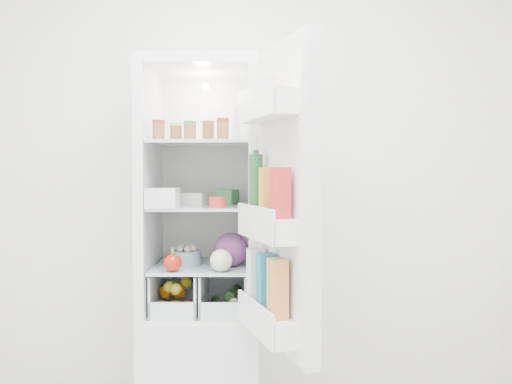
{
  "coord_description": "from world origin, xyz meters",
  "views": [
    {
      "loc": [
        0.11,
        -1.77,
        1.23
      ],
      "look_at": [
        0.08,
        0.95,
        1.14
      ],
      "focal_mm": 40.0,
      "sensor_mm": 36.0,
      "label": 1
    }
  ],
  "objects_px": {
    "refrigerator": "(203,278)",
    "red_cabbage": "(231,249)",
    "mushroom_bowl": "(186,258)",
    "fridge_door": "(280,205)"
  },
  "relations": [
    {
      "from": "refrigerator",
      "to": "red_cabbage",
      "type": "distance_m",
      "value": 0.26
    },
    {
      "from": "refrigerator",
      "to": "mushroom_bowl",
      "type": "relative_size",
      "value": 11.78
    },
    {
      "from": "red_cabbage",
      "to": "mushroom_bowl",
      "type": "xyz_separation_m",
      "value": [
        -0.24,
        0.06,
        -0.05
      ]
    },
    {
      "from": "mushroom_bowl",
      "to": "refrigerator",
      "type": "bearing_deg",
      "value": 32.61
    },
    {
      "from": "mushroom_bowl",
      "to": "fridge_door",
      "type": "height_order",
      "value": "fridge_door"
    },
    {
      "from": "refrigerator",
      "to": "mushroom_bowl",
      "type": "bearing_deg",
      "value": -147.39
    },
    {
      "from": "red_cabbage",
      "to": "fridge_door",
      "type": "xyz_separation_m",
      "value": [
        0.24,
        -0.51,
        0.26
      ]
    },
    {
      "from": "mushroom_bowl",
      "to": "fridge_door",
      "type": "bearing_deg",
      "value": -50.31
    },
    {
      "from": "refrigerator",
      "to": "fridge_door",
      "type": "height_order",
      "value": "refrigerator"
    },
    {
      "from": "red_cabbage",
      "to": "mushroom_bowl",
      "type": "distance_m",
      "value": 0.25
    }
  ]
}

